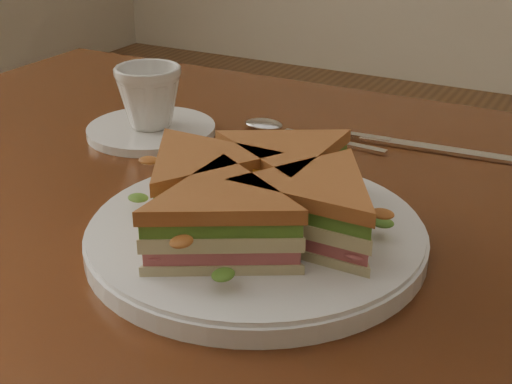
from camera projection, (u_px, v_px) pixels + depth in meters
table at (288, 303)px, 0.70m from camera, size 1.20×0.80×0.75m
plate at (256, 237)px, 0.61m from camera, size 0.29×0.29×0.02m
sandwich_wedges at (256, 197)px, 0.59m from camera, size 0.25×0.25×0.06m
crisps_mound at (256, 202)px, 0.59m from camera, size 0.09×0.09×0.05m
spoon at (280, 129)px, 0.86m from camera, size 0.18×0.03×0.01m
knife at (434, 149)px, 0.80m from camera, size 0.22×0.03×0.00m
saucer at (151, 130)px, 0.85m from camera, size 0.15×0.15×0.01m
coffee_cup at (149, 97)px, 0.83m from camera, size 0.09×0.09×0.07m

